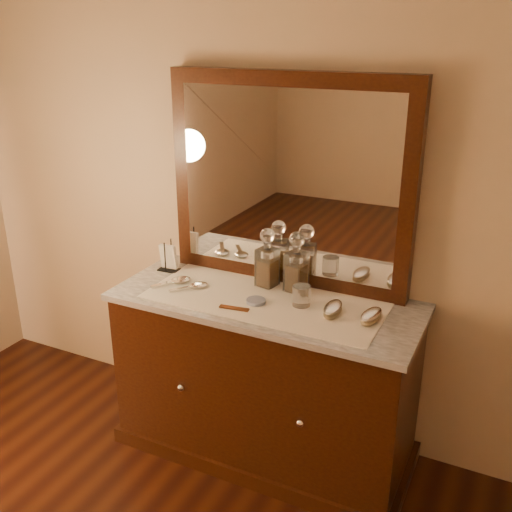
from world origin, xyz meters
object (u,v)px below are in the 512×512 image
brush_near (333,309)px  napkin_rack (169,259)px  dresser_cabinet (265,380)px  comb (234,308)px  decanter_left (267,264)px  hand_mirror_outer (177,281)px  pin_dish (256,301)px  decanter_right (296,268)px  hand_mirror_inner (195,286)px  mirror_frame (288,182)px  brush_far (371,316)px

brush_near → napkin_rack: bearing=173.3°
dresser_cabinet → comb: 0.48m
decanter_left → brush_near: decanter_left is taller
hand_mirror_outer → napkin_rack: bearing=137.3°
hand_mirror_outer → pin_dish: bearing=-4.8°
decanter_left → hand_mirror_outer: (-0.41, -0.16, -0.10)m
decanter_right → hand_mirror_inner: decanter_right is taller
dresser_cabinet → mirror_frame: 0.97m
dresser_cabinet → comb: size_ratio=10.23×
brush_near → brush_far: size_ratio=1.00×
dresser_cabinet → decanter_right: bearing=57.2°
decanter_right → hand_mirror_outer: decanter_right is taller
mirror_frame → hand_mirror_inner: size_ratio=6.51×
pin_dish → dresser_cabinet: bearing=71.4°
brush_far → hand_mirror_inner: size_ratio=0.90×
hand_mirror_inner → mirror_frame: bearing=38.2°
dresser_cabinet → decanter_right: decanter_right is taller
comb → decanter_left: decanter_left is taller
hand_mirror_outer → brush_near: bearing=0.7°
brush_far → dresser_cabinet: bearing=179.6°
decanter_left → brush_near: (0.39, -0.15, -0.09)m
mirror_frame → brush_far: bearing=-26.4°
pin_dish → decanter_left: decanter_left is taller
napkin_rack → decanter_left: (0.54, 0.04, 0.05)m
hand_mirror_inner → decanter_right: bearing=21.8°
dresser_cabinet → hand_mirror_inner: bearing=-174.1°
dresser_cabinet → hand_mirror_outer: bearing=-177.3°
mirror_frame → napkin_rack: (-0.60, -0.15, -0.44)m
pin_dish → decanter_right: size_ratio=0.30×
dresser_cabinet → pin_dish: bearing=-108.6°
dresser_cabinet → comb: bearing=-116.3°
napkin_rack → decanter_right: bearing=3.9°
napkin_rack → hand_mirror_inner: size_ratio=0.88×
comb → hand_mirror_outer: bearing=152.9°
comb → hand_mirror_outer: size_ratio=0.67×
decanter_left → hand_mirror_inner: decanter_left is taller
comb → hand_mirror_outer: 0.41m
brush_near → pin_dish: bearing=-172.3°
napkin_rack → hand_mirror_outer: (0.13, -0.12, -0.05)m
dresser_cabinet → brush_near: (0.33, -0.01, 0.47)m
decanter_left → brush_far: decanter_left is taller
comb → mirror_frame: bearing=71.4°
pin_dish → comb: (-0.06, -0.10, -0.00)m
mirror_frame → hand_mirror_outer: (-0.47, -0.27, -0.49)m
napkin_rack → comb: bearing=-26.3°
napkin_rack → brush_far: (1.10, -0.10, -0.04)m
comb → brush_far: (0.58, 0.16, 0.02)m
decanter_right → brush_far: bearing=-19.8°
brush_near → brush_far: (0.17, 0.01, -0.00)m
comb → brush_far: 0.60m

